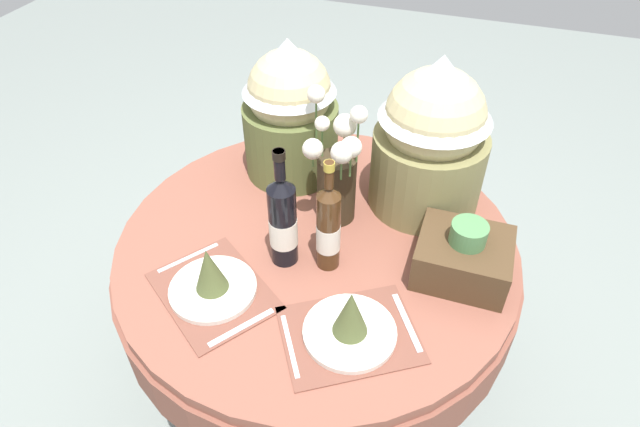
# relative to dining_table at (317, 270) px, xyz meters

# --- Properties ---
(ground) EXTENTS (8.00, 8.00, 0.00)m
(ground) POSITION_rel_dining_table_xyz_m (0.00, 0.00, -0.64)
(ground) COLOR gray
(dining_table) EXTENTS (1.24, 1.24, 0.78)m
(dining_table) POSITION_rel_dining_table_xyz_m (0.00, 0.00, 0.00)
(dining_table) COLOR brown
(dining_table) RESTS_ON ground
(place_setting_left) EXTENTS (0.43, 0.41, 0.16)m
(place_setting_left) POSITION_rel_dining_table_xyz_m (-0.20, -0.29, 0.18)
(place_setting_left) COLOR brown
(place_setting_left) RESTS_ON dining_table
(place_setting_right) EXTENTS (0.43, 0.40, 0.16)m
(place_setting_right) POSITION_rel_dining_table_xyz_m (0.19, -0.31, 0.18)
(place_setting_right) COLOR brown
(place_setting_right) RESTS_ON dining_table
(flower_vase) EXTENTS (0.21, 0.22, 0.40)m
(flower_vase) POSITION_rel_dining_table_xyz_m (0.02, 0.12, 0.31)
(flower_vase) COLOR #332819
(flower_vase) RESTS_ON dining_table
(wine_bottle_left) EXTENTS (0.08, 0.08, 0.38)m
(wine_bottle_left) POSITION_rel_dining_table_xyz_m (-0.06, -0.10, 0.28)
(wine_bottle_left) COLOR black
(wine_bottle_left) RESTS_ON dining_table
(wine_bottle_centre) EXTENTS (0.07, 0.07, 0.36)m
(wine_bottle_centre) POSITION_rel_dining_table_xyz_m (0.06, -0.08, 0.27)
(wine_bottle_centre) COLOR #422814
(wine_bottle_centre) RESTS_ON dining_table
(gift_tub_back_left) EXTENTS (0.32, 0.32, 0.48)m
(gift_tub_back_left) POSITION_rel_dining_table_xyz_m (-0.20, 0.32, 0.39)
(gift_tub_back_left) COLOR #566033
(gift_tub_back_left) RESTS_ON dining_table
(gift_tub_back_right) EXTENTS (0.35, 0.35, 0.51)m
(gift_tub_back_right) POSITION_rel_dining_table_xyz_m (0.27, 0.29, 0.40)
(gift_tub_back_right) COLOR olive
(gift_tub_back_right) RESTS_ON dining_table
(woven_basket_side_right) EXTENTS (0.25, 0.22, 0.18)m
(woven_basket_side_right) POSITION_rel_dining_table_xyz_m (0.43, 0.00, 0.20)
(woven_basket_side_right) COLOR #47331E
(woven_basket_side_right) RESTS_ON dining_table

